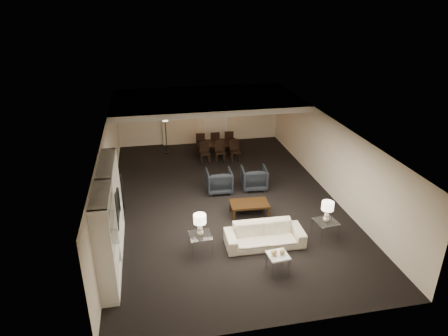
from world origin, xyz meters
TOP-DOWN VIEW (x-y plane):
  - floor at (0.00, 0.00)m, footprint 11.00×11.00m
  - ceiling at (0.00, 0.00)m, footprint 7.00×11.00m
  - wall_back at (0.00, 5.50)m, footprint 7.00×0.02m
  - wall_front at (0.00, -5.50)m, footprint 7.00×0.02m
  - wall_left at (-3.50, 0.00)m, footprint 0.02×11.00m
  - wall_right at (3.50, 0.00)m, footprint 0.02×11.00m
  - ceiling_soffit at (0.00, 3.50)m, footprint 7.00×4.00m
  - curtains at (-0.90, 5.42)m, footprint 1.50×0.12m
  - door at (0.70, 5.47)m, footprint 0.90×0.05m
  - painting at (2.10, 5.46)m, footprint 0.95×0.04m
  - media_unit at (-3.31, -2.60)m, footprint 0.38×3.40m
  - pendant_light at (0.30, 3.50)m, footprint 0.52×0.52m
  - sofa at (0.55, -2.73)m, footprint 2.08×0.85m
  - coffee_table at (0.55, -1.13)m, footprint 1.16×0.72m
  - armchair_left at (-0.05, 0.57)m, footprint 0.85×0.87m
  - armchair_right at (1.15, 0.57)m, footprint 0.89×0.91m
  - side_table_left at (-1.15, -2.73)m, footprint 0.60×0.60m
  - side_table_right at (2.25, -2.73)m, footprint 0.64×0.64m
  - table_lamp_left at (-1.15, -2.73)m, footprint 0.36×0.36m
  - table_lamp_right at (2.25, -2.73)m, footprint 0.34×0.34m
  - marble_table at (0.55, -3.83)m, footprint 0.51×0.51m
  - gold_gourd_a at (0.45, -3.83)m, footprint 0.15×0.15m
  - gold_gourd_b at (0.65, -3.83)m, footprint 0.13×0.13m
  - television at (-3.28, -1.94)m, footprint 1.13×0.15m
  - vase_blue at (-3.31, -3.58)m, footprint 0.16×0.16m
  - vase_amber at (-3.31, -3.38)m, footprint 0.15×0.15m
  - floor_speaker at (-3.20, -0.02)m, footprint 0.15×0.15m
  - dining_table at (0.46, 3.71)m, footprint 1.67×0.99m
  - chair_nl at (-0.14, 3.06)m, footprint 0.40×0.40m
  - chair_nm at (0.46, 3.06)m, footprint 0.41×0.41m
  - chair_nr at (1.06, 3.06)m, footprint 0.39×0.39m
  - chair_fl at (-0.14, 4.36)m, footprint 0.44×0.44m
  - chair_fm at (0.46, 4.36)m, footprint 0.40×0.40m
  - chair_fr at (1.06, 4.36)m, footprint 0.42×0.42m
  - floor_lamp at (-1.55, 4.47)m, footprint 0.30×0.30m

SIDE VIEW (x-z plane):
  - floor at x=0.00m, z-range 0.00..0.00m
  - coffee_table at x=0.55m, z-range 0.00..0.41m
  - marble_table at x=0.55m, z-range 0.00..0.47m
  - side_table_left at x=-1.15m, z-range 0.00..0.53m
  - side_table_right at x=2.25m, z-range 0.00..0.53m
  - dining_table at x=0.46m, z-range 0.00..0.57m
  - sofa at x=0.55m, z-range 0.00..0.60m
  - armchair_left at x=-0.05m, z-range 0.00..0.77m
  - armchair_right at x=1.15m, z-range 0.00..0.77m
  - chair_nl at x=-0.14m, z-range 0.00..0.85m
  - chair_nm at x=0.46m, z-range 0.00..0.85m
  - chair_nr at x=1.06m, z-range 0.00..0.85m
  - chair_fl at x=-0.14m, z-range 0.00..0.85m
  - chair_fm at x=0.46m, z-range 0.00..0.85m
  - chair_fr at x=1.06m, z-range 0.00..0.85m
  - gold_gourd_b at x=0.65m, z-range 0.47..0.60m
  - gold_gourd_a at x=0.45m, z-range 0.47..0.62m
  - floor_speaker at x=-3.20m, z-range 0.00..1.20m
  - floor_lamp at x=-1.55m, z-range 0.00..1.59m
  - table_lamp_left at x=-1.15m, z-range 0.53..1.11m
  - table_lamp_right at x=2.25m, z-range 0.53..1.11m
  - door at x=0.70m, z-range 0.00..2.10m
  - television at x=-3.28m, z-range 0.75..1.40m
  - vase_blue at x=-3.31m, z-range 1.06..1.22m
  - media_unit at x=-3.31m, z-range 0.00..2.35m
  - curtains at x=-0.90m, z-range 0.00..2.40m
  - wall_back at x=0.00m, z-range 0.00..2.50m
  - wall_front at x=0.00m, z-range 0.00..2.50m
  - wall_left at x=-3.50m, z-range 0.00..2.50m
  - wall_right at x=3.50m, z-range 0.00..2.50m
  - painting at x=2.10m, z-range 1.23..1.88m
  - vase_amber at x=-3.31m, z-range 1.56..1.72m
  - pendant_light at x=0.30m, z-range 1.80..2.04m
  - ceiling_soffit at x=0.00m, z-range 2.30..2.50m
  - ceiling at x=0.00m, z-range 2.49..2.51m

